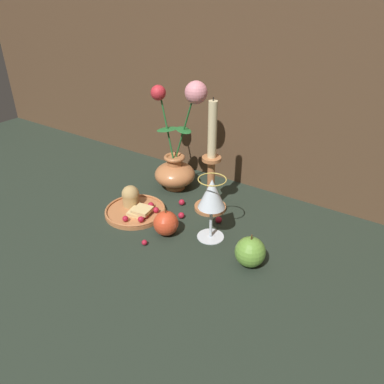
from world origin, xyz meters
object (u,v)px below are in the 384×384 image
at_px(candlestick, 211,172).
at_px(apple_near_glass, 166,223).
at_px(apple_beside_vase, 250,252).
at_px(vase, 177,159).
at_px(plate_with_pastries, 135,207).
at_px(wine_glass, 212,196).

bearing_deg(candlestick, apple_near_glass, -99.82).
relative_size(apple_beside_vase, apple_near_glass, 1.08).
height_order(vase, candlestick, vase).
relative_size(plate_with_pastries, candlestick, 0.52).
bearing_deg(apple_near_glass, candlestick, 80.18).
bearing_deg(vase, plate_with_pastries, -95.27).
relative_size(wine_glass, candlestick, 0.52).
bearing_deg(candlestick, plate_with_pastries, -141.04).
xyz_separation_m(vase, apple_near_glass, (0.12, -0.22, -0.07)).
height_order(wine_glass, apple_beside_vase, wine_glass).
distance_m(candlestick, apple_beside_vase, 0.27).
distance_m(vase, apple_near_glass, 0.26).
distance_m(apple_beside_vase, apple_near_glass, 0.24).
bearing_deg(wine_glass, vase, 143.71).
distance_m(plate_with_pastries, candlestick, 0.24).
bearing_deg(candlestick, vase, 162.59).
height_order(vase, apple_beside_vase, vase).
bearing_deg(apple_beside_vase, apple_near_glass, -177.12).
bearing_deg(candlestick, wine_glass, -58.18).
bearing_deg(apple_near_glass, vase, 119.37).
height_order(plate_with_pastries, apple_beside_vase, apple_beside_vase).
relative_size(vase, wine_glass, 2.04).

